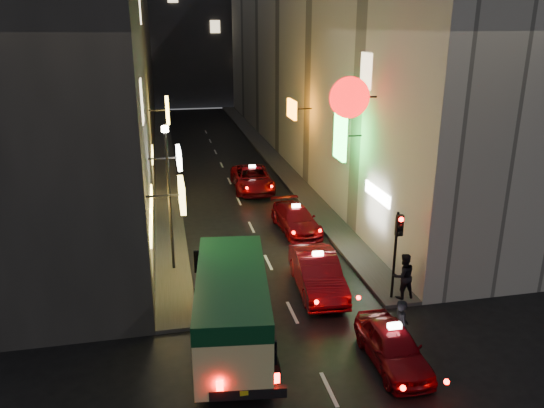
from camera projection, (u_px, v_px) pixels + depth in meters
building_left at (105, 42)px, 38.97m from camera, size 7.43×52.00×18.00m
building_right at (314, 41)px, 42.09m from camera, size 8.14×52.00×18.00m
building_far at (188, 18)px, 69.56m from camera, size 30.00×10.00×22.00m
sidewalk_left at (165, 158)px, 42.57m from camera, size 1.50×52.00×0.15m
sidewalk_right at (268, 153)px, 44.22m from camera, size 1.50×52.00×0.15m
minibus at (232, 301)px, 17.11m from camera, size 2.96×6.54×2.71m
taxi_near at (393, 343)px, 16.58m from camera, size 1.92×4.65×1.65m
taxi_second at (317, 270)px, 21.19m from camera, size 2.63×5.69×1.94m
taxi_third at (296, 217)px, 27.43m from camera, size 2.23×4.81×1.66m
taxi_far at (252, 177)px, 34.32m from camera, size 2.38×5.46×1.89m
pedestrian_crossing at (401, 323)px, 17.05m from camera, size 0.52×0.75×2.15m
pedestrian_sidewalk at (404, 273)px, 20.25m from camera, size 0.81×0.54×2.07m
traffic_light at (398, 238)px, 19.67m from camera, size 0.26×0.43×3.50m
lamp_post at (169, 189)px, 21.94m from camera, size 0.28×0.28×6.22m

